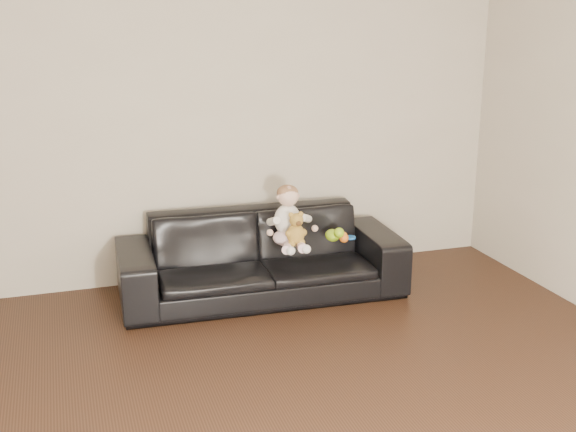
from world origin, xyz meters
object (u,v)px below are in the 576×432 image
object	(u,v)px
baby	(289,220)
toy_blue_disc	(350,238)
sofa	(261,256)
toy_green	(333,235)
teddy_bear	(296,229)
toy_rattle	(344,238)

from	to	relation	value
baby	toy_blue_disc	bearing A→B (deg)	19.68
sofa	toy_green	distance (m)	0.55
teddy_bear	toy_blue_disc	size ratio (longest dim) A/B	2.72
baby	toy_rattle	distance (m)	0.44
teddy_bear	sofa	bearing A→B (deg)	156.51
teddy_bear	toy_green	xyz separation A→B (m)	(0.33, 0.14, -0.12)
sofa	teddy_bear	distance (m)	0.40
toy_green	sofa	bearing A→B (deg)	168.26
sofa	toy_green	world-z (taller)	sofa
sofa	toy_blue_disc	xyz separation A→B (m)	(0.66, -0.09, 0.10)
sofa	teddy_bear	size ratio (longest dim) A/B	8.65
toy_rattle	toy_blue_disc	distance (m)	0.12
teddy_bear	toy_green	distance (m)	0.38
sofa	baby	world-z (taller)	baby
baby	toy_rattle	size ratio (longest dim) A/B	6.51
toy_rattle	toy_blue_disc	world-z (taller)	toy_rattle
sofa	toy_rattle	bearing A→B (deg)	-13.42
toy_green	toy_rattle	distance (m)	0.09
sofa	toy_rattle	world-z (taller)	sofa
teddy_bear	toy_rattle	bearing A→B (deg)	41.39
teddy_bear	toy_rattle	distance (m)	0.43
teddy_bear	toy_blue_disc	distance (m)	0.53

